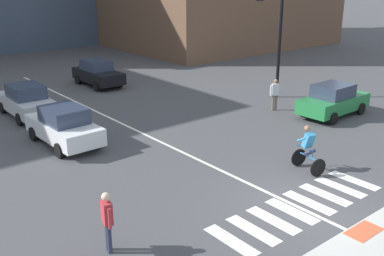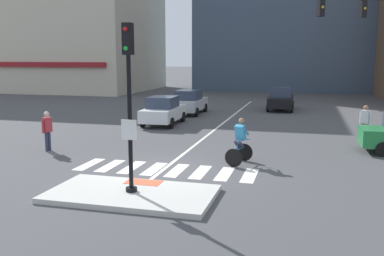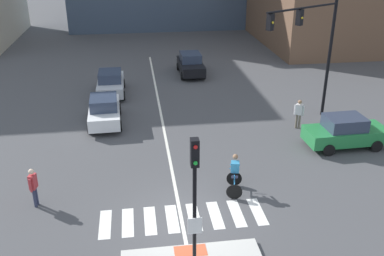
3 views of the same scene
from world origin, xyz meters
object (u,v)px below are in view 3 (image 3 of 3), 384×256
object	(u,v)px
pedestrian_waiting_far_side	(299,112)
traffic_light_mast	(313,41)
car_green_cross_right	(345,132)
car_white_westbound_far	(104,110)
car_black_eastbound_distant	(191,64)
signal_pole	(195,196)
car_silver_westbound_distant	(111,83)
cyclist	(235,173)
pedestrian_at_curb_left	(33,185)

from	to	relation	value
pedestrian_waiting_far_side	traffic_light_mast	bearing A→B (deg)	51.70
car_green_cross_right	car_white_westbound_far	bearing A→B (deg)	159.04
car_white_westbound_far	traffic_light_mast	bearing A→B (deg)	-6.26
car_black_eastbound_distant	pedestrian_waiting_far_side	world-z (taller)	pedestrian_waiting_far_side
car_green_cross_right	pedestrian_waiting_far_side	bearing A→B (deg)	121.41
signal_pole	car_green_cross_right	bearing A→B (deg)	41.98
signal_pole	traffic_light_mast	xyz separation A→B (m)	(8.08, 11.41, 1.76)
car_silver_westbound_distant	car_green_cross_right	size ratio (longest dim) A/B	0.99
cyclist	pedestrian_at_curb_left	bearing A→B (deg)	179.73
car_black_eastbound_distant	cyclist	distance (m)	16.81
traffic_light_mast	car_silver_westbound_distant	size ratio (longest dim) A/B	1.65
signal_pole	traffic_light_mast	bearing A→B (deg)	54.71
traffic_light_mast	pedestrian_at_curb_left	world-z (taller)	traffic_light_mast
pedestrian_waiting_far_side	car_white_westbound_far	bearing A→B (deg)	168.49
car_silver_westbound_distant	car_white_westbound_far	xyz separation A→B (m)	(-0.19, -4.96, 0.00)
car_white_westbound_far	pedestrian_waiting_far_side	size ratio (longest dim) A/B	2.48
pedestrian_at_curb_left	cyclist	bearing A→B (deg)	-0.27
car_white_westbound_far	cyclist	distance (m)	9.86
pedestrian_at_curb_left	pedestrian_waiting_far_side	xyz separation A→B (m)	(13.06, 5.84, 0.00)
car_white_westbound_far	car_black_eastbound_distant	bearing A→B (deg)	54.92
signal_pole	car_white_westbound_far	distance (m)	13.27
pedestrian_at_curb_left	pedestrian_waiting_far_side	world-z (taller)	same
car_green_cross_right	car_white_westbound_far	distance (m)	13.08
car_white_westbound_far	cyclist	world-z (taller)	cyclist
signal_pole	traffic_light_mast	distance (m)	14.10
car_black_eastbound_distant	car_white_westbound_far	size ratio (longest dim) A/B	0.99
car_black_eastbound_distant	car_white_westbound_far	world-z (taller)	same
signal_pole	car_black_eastbound_distant	bearing A→B (deg)	82.51
cyclist	pedestrian_waiting_far_side	size ratio (longest dim) A/B	1.01
car_black_eastbound_distant	pedestrian_at_curb_left	world-z (taller)	pedestrian_at_curb_left
signal_pole	car_white_westbound_far	bearing A→B (deg)	104.75
signal_pole	cyclist	distance (m)	5.58
car_green_cross_right	pedestrian_waiting_far_side	xyz separation A→B (m)	(-1.53, 2.50, 0.17)
traffic_light_mast	pedestrian_at_curb_left	xyz separation A→B (m)	(-13.79, -6.76, -3.72)
traffic_light_mast	cyclist	size ratio (longest dim) A/B	4.03
car_black_eastbound_distant	car_green_cross_right	world-z (taller)	same
signal_pole	pedestrian_waiting_far_side	world-z (taller)	signal_pole
car_white_westbound_far	pedestrian_at_curb_left	size ratio (longest dim) A/B	2.48
signal_pole	car_green_cross_right	distance (m)	12.13
car_silver_westbound_distant	pedestrian_waiting_far_side	bearing A→B (deg)	-34.21
traffic_light_mast	pedestrian_at_curb_left	bearing A→B (deg)	-153.88
traffic_light_mast	pedestrian_waiting_far_side	xyz separation A→B (m)	(-0.73, -0.92, -3.72)
pedestrian_at_curb_left	car_silver_westbound_distant	bearing A→B (deg)	78.81
car_green_cross_right	car_silver_westbound_distant	bearing A→B (deg)	141.28
car_white_westbound_far	pedestrian_waiting_far_side	distance (m)	10.90
car_green_cross_right	cyclist	xyz separation A→B (m)	(-6.52, -3.37, 0.06)
car_green_cross_right	cyclist	size ratio (longest dim) A/B	2.47
traffic_light_mast	car_black_eastbound_distant	world-z (taller)	traffic_light_mast
signal_pole	pedestrian_at_curb_left	bearing A→B (deg)	140.80
car_silver_westbound_distant	pedestrian_at_curb_left	size ratio (longest dim) A/B	2.46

